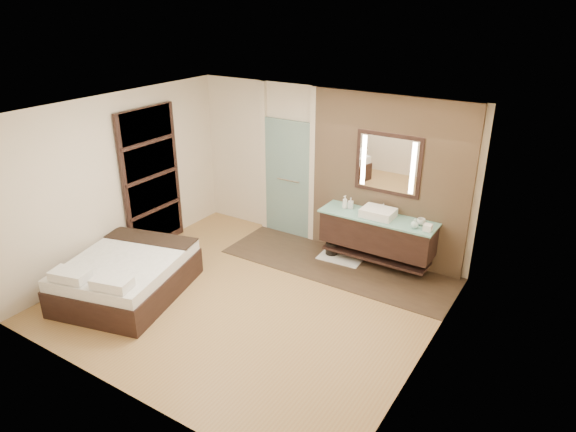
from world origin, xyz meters
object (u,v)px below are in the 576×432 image
Objects in this scene: mirror_unit at (388,164)px; waste_bin at (332,248)px; bed at (127,276)px; vanity at (377,233)px.

mirror_unit reaches higher than waste_bin.
mirror_unit is 4.23m from bed.
mirror_unit is 4.24× the size of waste_bin.
bed is at bearing -132.42° from mirror_unit.
bed is (-2.71, -2.96, -1.36)m from mirror_unit.
vanity is 0.89m from waste_bin.
vanity is at bearing -90.00° from mirror_unit.
waste_bin is at bearing -174.86° from vanity.
vanity is 0.86× the size of bed.
vanity is 1.10m from mirror_unit.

